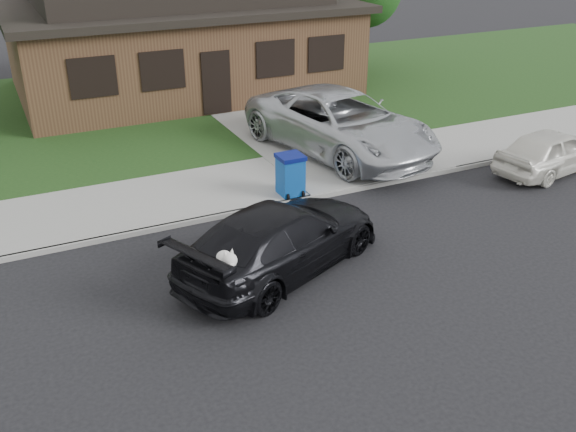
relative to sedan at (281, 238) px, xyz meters
name	(u,v)px	position (x,y,z in m)	size (l,w,h in m)	color
ground	(216,309)	(-1.66, -0.77, -0.70)	(120.00, 120.00, 0.00)	black
sidewalk	(147,202)	(-1.66, 4.23, -0.64)	(60.00, 3.00, 0.12)	gray
curb	(164,227)	(-1.66, 2.73, -0.64)	(60.00, 0.12, 0.12)	gray
lawn	(89,115)	(-1.66, 12.23, -0.63)	(60.00, 13.00, 0.13)	#193814
driveway	(282,116)	(4.34, 9.23, -0.63)	(4.50, 13.00, 0.14)	gray
sedan	(281,238)	(0.00, 0.00, 0.00)	(5.17, 3.76, 1.39)	black
minivan	(340,123)	(4.27, 5.16, 0.31)	(2.87, 6.22, 1.73)	silver
white_compact	(552,151)	(8.84, 1.59, -0.09)	(1.44, 3.58, 1.22)	white
recycling_bin	(290,174)	(1.68, 3.06, -0.06)	(0.62, 0.66, 1.03)	#0E489F
house	(179,36)	(2.34, 14.22, 1.44)	(12.60, 8.60, 4.65)	#422B1C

